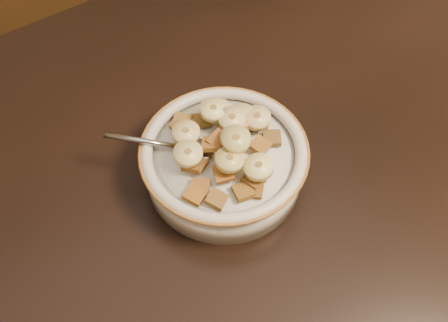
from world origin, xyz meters
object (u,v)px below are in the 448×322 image
table (138,293)px  spoon (198,150)px  chair (82,84)px  cereal_bowl (224,165)px

table → spoon: 0.17m
chair → spoon: (0.01, -0.48, 0.31)m
table → chair: chair is taller
cereal_bowl → spoon: (-0.02, 0.02, 0.03)m
table → cereal_bowl: cereal_bowl is taller
cereal_bowl → chair: bearing=93.8°
chair → cereal_bowl: bearing=-94.8°
spoon → cereal_bowl: bearing=90.0°
table → spoon: bearing=31.1°
table → cereal_bowl: bearing=21.5°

